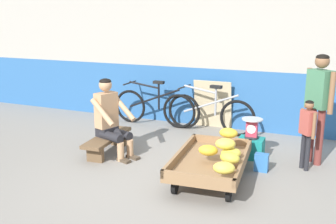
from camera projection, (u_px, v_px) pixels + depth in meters
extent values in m
plane|color=gray|center=(151.00, 194.00, 4.52)|extent=(80.00, 80.00, 0.00)
cube|color=#2D609E|center=(225.00, 97.00, 7.22)|extent=(16.00, 0.30, 1.09)
cube|color=#A8A399|center=(228.00, 17.00, 6.87)|extent=(16.00, 0.30, 1.84)
cube|color=#8E6B47|center=(211.00, 163.00, 4.85)|extent=(0.97, 1.51, 0.05)
cube|color=#8E6B47|center=(180.00, 153.00, 4.96)|extent=(0.17, 1.44, 0.10)
cube|color=#8E6B47|center=(243.00, 161.00, 4.71)|extent=(0.17, 1.44, 0.10)
cube|color=#8E6B47|center=(221.00, 140.00, 5.48)|extent=(0.84, 0.12, 0.10)
cube|color=#8E6B47|center=(197.00, 179.00, 4.19)|extent=(0.84, 0.12, 0.10)
cylinder|color=black|center=(196.00, 157.00, 5.45)|extent=(0.07, 0.18, 0.18)
cylinder|color=black|center=(241.00, 162.00, 5.26)|extent=(0.07, 0.18, 0.18)
cylinder|color=black|center=(175.00, 186.00, 4.52)|extent=(0.07, 0.18, 0.18)
cylinder|color=black|center=(229.00, 194.00, 4.33)|extent=(0.07, 0.18, 0.18)
ellipsoid|color=yellow|center=(224.00, 168.00, 4.18)|extent=(0.28, 0.24, 0.13)
ellipsoid|color=gold|center=(208.00, 150.00, 4.73)|extent=(0.27, 0.22, 0.13)
ellipsoid|color=yellow|center=(231.00, 153.00, 4.64)|extent=(0.29, 0.26, 0.13)
ellipsoid|color=gold|center=(230.00, 158.00, 4.48)|extent=(0.27, 0.23, 0.13)
ellipsoid|color=gold|center=(229.00, 133.00, 5.00)|extent=(0.25, 0.19, 0.13)
ellipsoid|color=yellow|center=(225.00, 144.00, 4.60)|extent=(0.29, 0.25, 0.13)
cube|color=brown|center=(107.00, 137.00, 5.83)|extent=(0.39, 1.12, 0.05)
cube|color=brown|center=(119.00, 138.00, 6.22)|extent=(0.25, 0.10, 0.22)
cube|color=brown|center=(95.00, 154.00, 5.51)|extent=(0.25, 0.10, 0.22)
cylinder|color=tan|center=(130.00, 149.00, 5.66)|extent=(0.10, 0.10, 0.27)
cube|color=#4C3D2D|center=(133.00, 157.00, 5.65)|extent=(0.24, 0.16, 0.04)
cylinder|color=#232328|center=(121.00, 134.00, 5.75)|extent=(0.42, 0.25, 0.13)
cylinder|color=tan|center=(121.00, 152.00, 5.53)|extent=(0.10, 0.10, 0.27)
cube|color=#4C3D2D|center=(124.00, 160.00, 5.52)|extent=(0.24, 0.16, 0.04)
cylinder|color=#232328|center=(111.00, 137.00, 5.62)|extent=(0.42, 0.25, 0.13)
cube|color=#232328|center=(107.00, 131.00, 5.81)|extent=(0.30, 0.34, 0.14)
cube|color=tan|center=(106.00, 110.00, 5.73)|extent=(0.27, 0.36, 0.52)
cylinder|color=tan|center=(124.00, 108.00, 5.76)|extent=(0.47, 0.22, 0.36)
cylinder|color=tan|center=(102.00, 112.00, 5.47)|extent=(0.47, 0.22, 0.36)
sphere|color=tan|center=(105.00, 85.00, 5.64)|extent=(0.19, 0.19, 0.19)
ellipsoid|color=black|center=(105.00, 81.00, 5.62)|extent=(0.17, 0.17, 0.09)
cube|color=#19847F|center=(251.00, 148.00, 5.64)|extent=(0.36, 0.28, 0.30)
cylinder|color=#28282D|center=(251.00, 137.00, 5.60)|extent=(0.20, 0.20, 0.03)
cube|color=#C6384C|center=(252.00, 128.00, 5.57)|extent=(0.16, 0.10, 0.24)
cylinder|color=white|center=(251.00, 129.00, 5.52)|extent=(0.13, 0.01, 0.13)
cylinder|color=#B2B5BA|center=(252.00, 119.00, 5.54)|extent=(0.30, 0.30, 0.01)
torus|color=black|center=(130.00, 106.00, 7.50)|extent=(0.64, 0.05, 0.64)
torus|color=black|center=(179.00, 111.00, 7.11)|extent=(0.64, 0.05, 0.64)
cylinder|color=black|center=(154.00, 98.00, 7.26)|extent=(1.03, 0.04, 0.43)
cylinder|color=black|center=(159.00, 97.00, 7.21)|extent=(0.04, 0.04, 0.48)
cylinder|color=black|center=(144.00, 85.00, 7.28)|extent=(0.61, 0.04, 0.12)
cube|color=black|center=(159.00, 82.00, 7.15)|extent=(0.20, 0.10, 0.05)
cylinder|color=black|center=(130.00, 83.00, 7.39)|extent=(0.03, 0.48, 0.03)
torus|color=black|center=(184.00, 111.00, 7.10)|extent=(0.64, 0.11, 0.64)
torus|color=black|center=(238.00, 118.00, 6.62)|extent=(0.64, 0.11, 0.64)
cylinder|color=#9EA0A5|center=(210.00, 104.00, 6.81)|extent=(1.03, 0.13, 0.43)
cylinder|color=#9EA0A5|center=(216.00, 102.00, 6.76)|extent=(0.04, 0.04, 0.48)
cylinder|color=#9EA0A5|center=(200.00, 89.00, 6.85)|extent=(0.62, 0.09, 0.12)
cube|color=black|center=(216.00, 87.00, 6.69)|extent=(0.21, 0.12, 0.05)
cylinder|color=black|center=(184.00, 87.00, 6.99)|extent=(0.07, 0.48, 0.03)
cube|color=#C6B289|center=(213.00, 104.00, 7.12)|extent=(0.70, 0.18, 0.89)
cylinder|color=brown|center=(320.00, 137.00, 5.32)|extent=(0.10, 0.10, 0.80)
cylinder|color=brown|center=(311.00, 134.00, 5.47)|extent=(0.10, 0.10, 0.80)
cube|color=#427A56|center=(320.00, 89.00, 5.24)|extent=(0.37, 0.36, 0.52)
cylinder|color=brown|center=(332.00, 93.00, 5.06)|extent=(0.07, 0.07, 0.56)
cylinder|color=brown|center=(308.00, 88.00, 5.43)|extent=(0.07, 0.07, 0.56)
sphere|color=brown|center=(322.00, 61.00, 5.15)|extent=(0.19, 0.19, 0.19)
ellipsoid|color=black|center=(323.00, 57.00, 5.13)|extent=(0.17, 0.17, 0.09)
cylinder|color=#232328|center=(307.00, 153.00, 5.15)|extent=(0.06, 0.06, 0.50)
cylinder|color=#232328|center=(303.00, 151.00, 5.25)|extent=(0.06, 0.06, 0.50)
cube|color=#B24C42|center=(308.00, 123.00, 5.10)|extent=(0.22, 0.23, 0.32)
cylinder|color=brown|center=(314.00, 126.00, 4.98)|extent=(0.04, 0.04, 0.35)
cylinder|color=brown|center=(302.00, 121.00, 5.22)|extent=(0.04, 0.04, 0.35)
sphere|color=brown|center=(309.00, 105.00, 5.04)|extent=(0.12, 0.12, 0.12)
ellipsoid|color=black|center=(310.00, 102.00, 5.04)|extent=(0.11, 0.11, 0.05)
cube|color=#3370B7|center=(261.00, 162.00, 5.17)|extent=(0.18, 0.12, 0.24)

